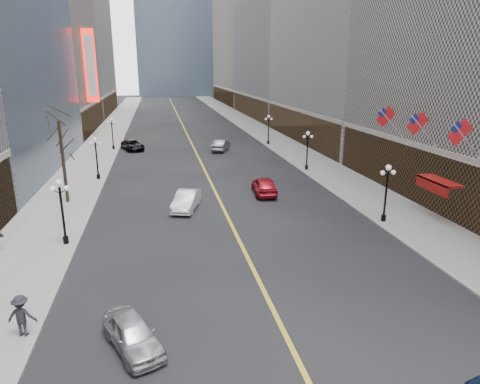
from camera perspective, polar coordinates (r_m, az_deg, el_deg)
name	(u,v)px	position (r m, az deg, el deg)	size (l,w,h in m)	color
sidewalk_east	(275,140)	(72.45, 4.68, 6.94)	(6.00, 230.00, 0.15)	gray
sidewalk_west	(101,145)	(70.40, -17.99, 5.93)	(6.00, 230.00, 0.15)	gray
lane_line	(187,134)	(79.91, -7.09, 7.69)	(0.25, 200.00, 0.02)	gold
bldg_east_c	(301,13)	(111.30, 8.20, 22.52)	(26.60, 40.60, 48.80)	#99999C
bldg_east_d	(260,6)	(153.23, 2.68, 23.51)	(26.60, 46.60, 62.80)	#AB9D8E
streetlamp_east_1	(387,187)	(34.66, 18.96, 0.62)	(1.26, 0.44, 4.52)	black
streetlamp_east_2	(307,146)	(50.64, 8.98, 6.02)	(1.26, 0.44, 4.52)	black
streetlamp_east_3	(269,126)	(67.65, 3.82, 8.72)	(1.26, 0.44, 4.52)	black
streetlamp_west_1	(62,205)	(30.90, -22.70, -1.62)	(1.26, 0.44, 4.52)	black
streetlamp_west_2	(96,154)	(48.15, -18.62, 4.85)	(1.26, 0.44, 4.52)	black
streetlamp_west_3	(112,130)	(65.80, -16.69, 7.87)	(1.26, 0.44, 4.52)	black
flag_3	(462,135)	(33.33, 27.49, 6.80)	(2.87, 0.12, 2.87)	#B2B2B7
flag_4	(419,125)	(37.34, 22.81, 8.19)	(2.87, 0.12, 2.87)	#B2B2B7
flag_5	(387,118)	(41.57, 19.04, 9.26)	(2.87, 0.12, 2.87)	#B2B2B7
awning_c	(437,182)	(36.92, 24.81, 1.20)	(1.40, 4.00, 0.93)	maroon
theatre_marquee	(90,66)	(79.60, -19.32, 15.58)	(2.00, 0.55, 12.00)	red
tree_west_far	(60,134)	(40.12, -22.87, 7.14)	(3.60, 3.60, 7.92)	#2D231C
car_nb_near	(133,334)	(19.90, -14.10, -17.87)	(1.67, 4.15, 1.41)	#ACAFB4
car_nb_mid	(186,200)	(36.88, -7.16, -1.10)	(1.68, 4.83, 1.59)	silver
car_nb_far	(133,145)	(65.37, -14.12, 6.08)	(2.43, 5.28, 1.47)	black
car_sb_mid	(264,185)	(41.06, 3.25, 0.88)	(2.02, 5.02, 1.71)	maroon
car_sb_far	(221,145)	(62.82, -2.58, 6.25)	(1.76, 5.04, 1.66)	#474B4E
ped_west_walk	(22,316)	(21.99, -27.11, -14.46)	(1.27, 0.52, 1.96)	black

